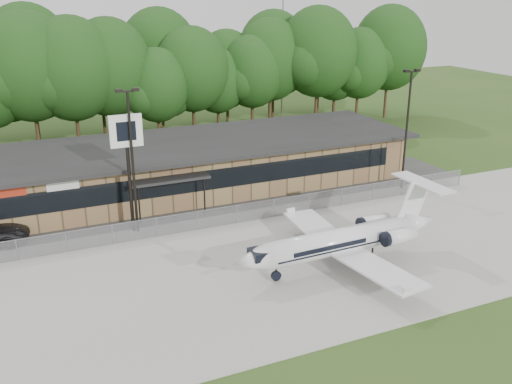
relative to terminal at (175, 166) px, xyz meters
name	(u,v)px	position (x,y,z in m)	size (l,w,h in m)	color
ground	(313,338)	(0.00, -23.94, -2.18)	(160.00, 160.00, 0.00)	#2B4C1B
apron	(249,269)	(0.00, -15.94, -2.14)	(64.00, 18.00, 0.08)	#9E9B93
parking_lot	(192,207)	(0.00, -4.44, -2.15)	(50.00, 9.00, 0.06)	#383835
terminal	(175,166)	(0.00, 0.00, 0.00)	(41.00, 11.65, 4.30)	olive
fence	(211,219)	(0.00, -8.94, -1.40)	(46.00, 0.04, 1.52)	gray
treeline	(126,75)	(0.00, 18.06, 5.32)	(72.00, 12.00, 15.00)	black
radio_mast	(283,20)	(22.00, 24.06, 10.32)	(0.20, 0.20, 25.00)	gray
light_pole_mid	(132,151)	(-5.00, -7.44, 3.80)	(1.55, 0.30, 10.23)	black
light_pole_right	(407,121)	(18.00, -7.44, 3.80)	(1.55, 0.30, 10.23)	black
business_jet	(345,241)	(5.57, -17.89, -0.44)	(14.40, 12.80, 4.86)	silver
pole_sign	(127,144)	(-5.23, -7.14, 4.29)	(2.22, 0.29, 8.46)	black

